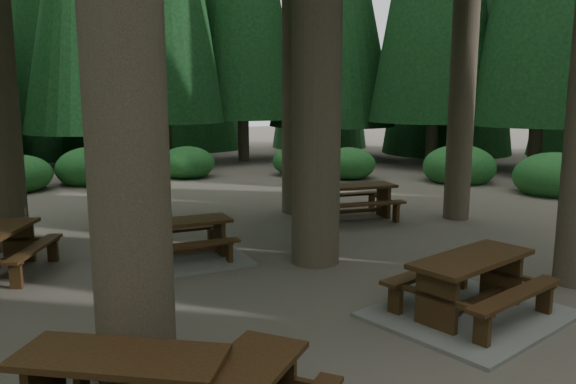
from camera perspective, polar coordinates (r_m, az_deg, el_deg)
name	(u,v)px	position (r m, az deg, el deg)	size (l,w,h in m)	color
ground	(278,271)	(9.53, -1.01, -7.99)	(80.00, 80.00, 0.00)	#584F47
picnic_table_a	(470,295)	(7.96, 18.03, -9.97)	(2.90, 2.61, 0.83)	gray
picnic_table_c	(183,247)	(10.20, -10.64, -5.52)	(2.19, 1.81, 0.74)	gray
picnic_table_d	(355,196)	(13.38, 6.83, -0.43)	(2.04, 1.71, 0.82)	#361F10
picnic_table_f	(121,383)	(5.23, -16.61, -18.07)	(2.27, 2.17, 0.77)	#361F10
shrub_ring	(297,233)	(10.36, 0.93, -4.22)	(23.86, 24.64, 1.49)	#205E2C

